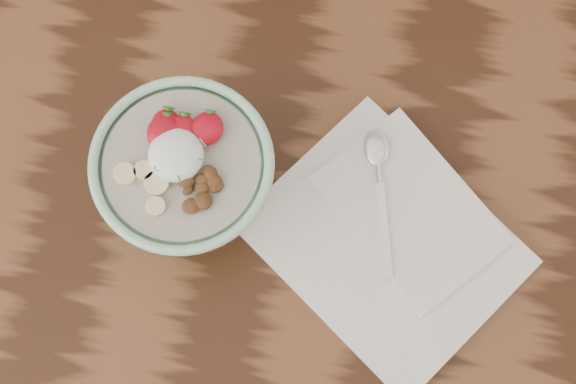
% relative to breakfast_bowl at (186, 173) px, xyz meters
% --- Properties ---
extents(table, '(1.60, 0.90, 0.75)m').
position_rel_breakfast_bowl_xyz_m(table, '(0.07, -0.06, -0.16)').
color(table, black).
rests_on(table, ground).
extents(breakfast_bowl, '(0.20, 0.20, 0.14)m').
position_rel_breakfast_bowl_xyz_m(breakfast_bowl, '(0.00, 0.00, 0.00)').
color(breakfast_bowl, '#A1D9AF').
rests_on(breakfast_bowl, table).
extents(napkin, '(0.37, 0.35, 0.02)m').
position_rel_breakfast_bowl_xyz_m(napkin, '(0.24, -0.02, -0.06)').
color(napkin, white).
rests_on(napkin, table).
extents(spoon, '(0.06, 0.18, 0.01)m').
position_rel_breakfast_bowl_xyz_m(spoon, '(0.21, 0.06, -0.05)').
color(spoon, silver).
rests_on(spoon, napkin).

